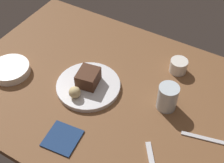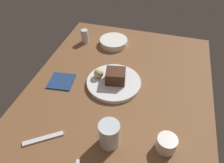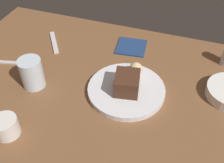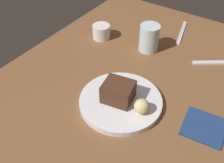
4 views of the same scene
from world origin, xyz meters
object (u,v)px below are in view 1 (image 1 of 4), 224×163
(chocolate_cake_slice, at_px, (88,78))
(water_glass, at_px, (168,97))
(dessert_plate, at_px, (88,86))
(butter_knife, at_px, (209,139))
(bread_roll, at_px, (75,92))
(coffee_cup, at_px, (178,66))
(folded_napkin, at_px, (62,138))
(side_bowl, at_px, (10,70))
(dessert_spoon, at_px, (152,162))

(chocolate_cake_slice, relative_size, water_glass, 0.85)
(dessert_plate, distance_m, water_glass, 0.32)
(water_glass, distance_m, butter_knife, 0.20)
(bread_roll, height_order, coffee_cup, bread_roll)
(butter_knife, height_order, folded_napkin, folded_napkin)
(chocolate_cake_slice, distance_m, side_bowl, 0.34)
(bread_roll, distance_m, water_glass, 0.35)
(dessert_plate, height_order, butter_knife, dessert_plate)
(bread_roll, xyz_separation_m, folded_napkin, (0.06, -0.17, -0.04))
(dessert_plate, relative_size, chocolate_cake_slice, 2.87)
(bread_roll, height_order, dessert_spoon, bread_roll)
(coffee_cup, xyz_separation_m, folded_napkin, (-0.22, -0.51, -0.03))
(chocolate_cake_slice, relative_size, butter_knife, 0.47)
(dessert_spoon, bearing_deg, butter_knife, -71.98)
(chocolate_cake_slice, bearing_deg, dessert_plate, -68.07)
(dessert_plate, distance_m, dessert_spoon, 0.40)
(chocolate_cake_slice, xyz_separation_m, folded_napkin, (0.06, -0.25, -0.05))
(dessert_plate, xyz_separation_m, side_bowl, (-0.33, -0.09, 0.01))
(folded_napkin, bearing_deg, side_bowl, 157.83)
(dessert_plate, xyz_separation_m, chocolate_cake_slice, (-0.00, 0.01, 0.04))
(water_glass, relative_size, coffee_cup, 1.45)
(chocolate_cake_slice, distance_m, coffee_cup, 0.38)
(dessert_spoon, height_order, folded_napkin, dessert_spoon)
(dessert_plate, relative_size, dessert_spoon, 1.70)
(dessert_plate, height_order, side_bowl, side_bowl)
(bread_roll, bearing_deg, dessert_spoon, -14.69)
(dessert_plate, height_order, dessert_spoon, dessert_plate)
(butter_knife, xyz_separation_m, folded_napkin, (-0.44, -0.25, 0.00))
(folded_napkin, bearing_deg, water_glass, 51.15)
(bread_roll, distance_m, side_bowl, 0.32)
(butter_knife, bearing_deg, dessert_plate, -12.64)
(butter_knife, bearing_deg, folded_napkin, 16.45)
(side_bowl, relative_size, folded_napkin, 1.40)
(water_glass, bearing_deg, coffee_cup, 99.47)
(dessert_plate, xyz_separation_m, bread_roll, (-0.01, -0.08, 0.03))
(chocolate_cake_slice, relative_size, bread_roll, 1.95)
(coffee_cup, bearing_deg, bread_roll, -129.23)
(bread_roll, bearing_deg, side_bowl, -177.34)
(water_glass, bearing_deg, side_bowl, -165.86)
(dessert_plate, bearing_deg, water_glass, 12.48)
(dessert_plate, distance_m, coffee_cup, 0.38)
(dessert_spoon, bearing_deg, coffee_cup, -23.90)
(dessert_plate, relative_size, folded_napkin, 2.23)
(side_bowl, bearing_deg, butter_knife, 6.72)
(dessert_plate, distance_m, bread_roll, 0.08)
(water_glass, relative_size, butter_knife, 0.55)
(bread_roll, distance_m, dessert_spoon, 0.38)
(dessert_plate, bearing_deg, side_bowl, -164.33)
(water_glass, distance_m, dessert_spoon, 0.25)
(chocolate_cake_slice, distance_m, bread_roll, 0.08)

